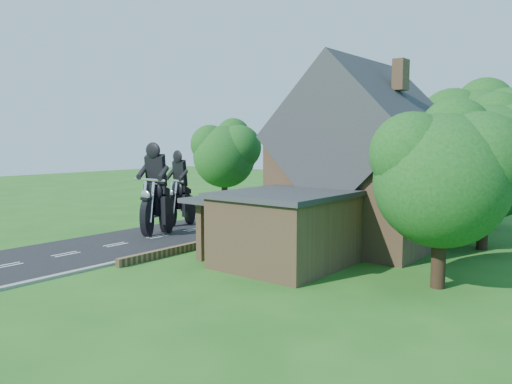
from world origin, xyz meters
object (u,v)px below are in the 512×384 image
Objects in this scene: garden_wall at (265,230)px; house at (363,166)px; annex at (283,227)px; motorcycle_lead at (157,221)px; motorcycle_follow at (181,214)px.

house is (6.19, 1.00, 4.14)m from garden_wall.
house is at bearing 84.76° from annex.
motorcycle_follow is (-1.45, 3.30, -0.08)m from motorcycle_lead.
house is 13.12m from motorcycle_follow.
garden_wall is at bearing -170.83° from house.
garden_wall is at bearing 133.84° from annex.
annex is 10.44m from motorcycle_lead.
garden_wall is at bearing -138.09° from motorcycle_lead.
motorcycle_lead is at bearing 173.59° from annex.
garden_wall is 8.19m from annex.
house is at bearing -157.47° from motorcycle_follow.
annex reaches higher than motorcycle_lead.
house reaches higher than motorcycle_follow.
house is 5.62× the size of motorcycle_lead.
motorcycle_lead reaches higher than garden_wall.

